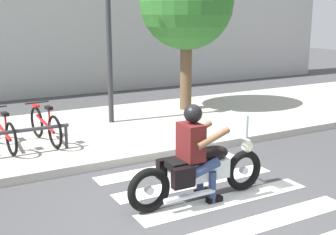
% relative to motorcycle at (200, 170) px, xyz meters
% --- Properties ---
extents(ground_plane, '(48.00, 48.00, 0.00)m').
position_rel_motorcycle_xyz_m(ground_plane, '(-0.22, -0.19, -0.46)').
color(ground_plane, '#424244').
extents(sidewalk, '(24.00, 4.40, 0.15)m').
position_rel_motorcycle_xyz_m(sidewalk, '(-0.22, 4.09, -0.38)').
color(sidewalk, '#B7B2A8').
rests_on(sidewalk, ground).
extents(crosswalk_stripe_1, '(2.80, 0.40, 0.01)m').
position_rel_motorcycle_xyz_m(crosswalk_stripe_1, '(0.33, -0.99, -0.46)').
color(crosswalk_stripe_1, white).
rests_on(crosswalk_stripe_1, ground).
extents(crosswalk_stripe_2, '(2.80, 0.40, 0.01)m').
position_rel_motorcycle_xyz_m(crosswalk_stripe_2, '(0.33, -0.19, -0.46)').
color(crosswalk_stripe_2, white).
rests_on(crosswalk_stripe_2, ground).
extents(crosswalk_stripe_3, '(2.80, 0.40, 0.01)m').
position_rel_motorcycle_xyz_m(crosswalk_stripe_3, '(0.33, 0.61, -0.46)').
color(crosswalk_stripe_3, white).
rests_on(crosswalk_stripe_3, ground).
extents(crosswalk_stripe_4, '(2.80, 0.40, 0.01)m').
position_rel_motorcycle_xyz_m(crosswalk_stripe_4, '(0.33, 1.41, -0.46)').
color(crosswalk_stripe_4, white).
rests_on(crosswalk_stripe_4, ground).
extents(motorcycle, '(2.25, 0.62, 1.23)m').
position_rel_motorcycle_xyz_m(motorcycle, '(0.00, 0.00, 0.00)').
color(motorcycle, black).
rests_on(motorcycle, ground).
extents(rider, '(0.62, 0.53, 1.44)m').
position_rel_motorcycle_xyz_m(rider, '(-0.08, 0.00, 0.37)').
color(rider, '#591919').
rests_on(rider, ground).
extents(bicycle_2, '(0.48, 1.69, 0.75)m').
position_rel_motorcycle_xyz_m(bicycle_2, '(-2.15, 3.51, 0.03)').
color(bicycle_2, black).
rests_on(bicycle_2, sidewalk).
extents(bicycle_3, '(0.48, 1.60, 0.77)m').
position_rel_motorcycle_xyz_m(bicycle_3, '(-1.34, 3.51, 0.04)').
color(bicycle_3, black).
rests_on(bicycle_3, sidewalk).
extents(street_lamp, '(0.28, 0.28, 4.12)m').
position_rel_motorcycle_xyz_m(street_lamp, '(0.43, 4.49, 2.05)').
color(street_lamp, '#2D2D33').
rests_on(street_lamp, ground).
extents(tree_near_rack, '(2.42, 2.42, 4.14)m').
position_rel_motorcycle_xyz_m(tree_near_rack, '(2.72, 4.89, 2.45)').
color(tree_near_rack, brown).
rests_on(tree_near_rack, ground).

